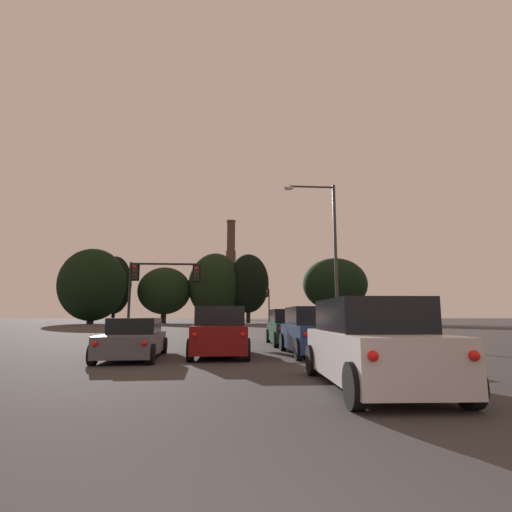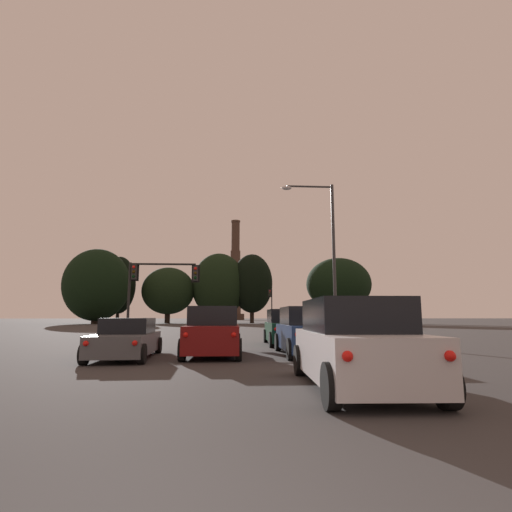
{
  "view_description": "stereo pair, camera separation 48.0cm",
  "coord_description": "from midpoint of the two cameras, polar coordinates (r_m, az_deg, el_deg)",
  "views": [
    {
      "loc": [
        -0.19,
        -2.25,
        1.49
      ],
      "look_at": [
        2.44,
        30.79,
        6.52
      ],
      "focal_mm": 28.0,
      "sensor_mm": 36.0,
      "label": 1
    },
    {
      "loc": [
        0.29,
        -2.29,
        1.49
      ],
      "look_at": [
        2.44,
        30.79,
        6.52
      ],
      "focal_mm": 28.0,
      "sensor_mm": 36.0,
      "label": 2
    }
  ],
  "objects": [
    {
      "name": "suv_center_lane_second",
      "position": [
        15.71,
        -5.18,
        -10.74
      ],
      "size": [
        2.16,
        4.93,
        1.86
      ],
      "rotation": [
        0.0,
        0.0,
        -0.01
      ],
      "color": "maroon",
      "rests_on": "ground_plane"
    },
    {
      "name": "suv_right_lane_third",
      "position": [
        8.94,
        15.48,
        -12.09
      ],
      "size": [
        2.28,
        4.97,
        1.86
      ],
      "rotation": [
        0.0,
        0.0,
        -0.04
      ],
      "color": "silver",
      "rests_on": "ground_plane"
    },
    {
      "name": "suv_right_lane_front",
      "position": [
        21.62,
        4.93,
        -10.15
      ],
      "size": [
        2.17,
        4.93,
        1.86
      ],
      "rotation": [
        0.0,
        0.0,
        -0.01
      ],
      "color": "#0F3823",
      "rests_on": "ground_plane"
    },
    {
      "name": "suv_right_lane_second",
      "position": [
        16.11,
        8.14,
        -10.63
      ],
      "size": [
        2.13,
        4.92,
        1.86
      ],
      "rotation": [
        0.0,
        0.0,
        -0.01
      ],
      "color": "navy",
      "rests_on": "ground_plane"
    },
    {
      "name": "sedan_left_lane_second",
      "position": [
        15.37,
        -17.07,
        -11.31
      ],
      "size": [
        2.16,
        4.77,
        1.43
      ],
      "rotation": [
        0.0,
        0.0,
        0.04
      ],
      "color": "#4C4F54",
      "rests_on": "ground_plane"
    },
    {
      "name": "traffic_light_overhead_left",
      "position": [
        28.81,
        -13.94,
        -3.38
      ],
      "size": [
        5.05,
        0.5,
        5.24
      ],
      "color": "black",
      "rests_on": "ground_plane"
    },
    {
      "name": "traffic_light_far_right",
      "position": [
        63.62,
        2.36,
        -6.51
      ],
      "size": [
        0.78,
        0.5,
        5.84
      ],
      "color": "black",
      "rests_on": "ground_plane"
    },
    {
      "name": "street_lamp",
      "position": [
        25.49,
        10.53,
        1.64
      ],
      "size": [
        3.36,
        0.36,
        9.87
      ],
      "color": "#38383A",
      "rests_on": "ground_plane"
    },
    {
      "name": "smokestack",
      "position": [
        171.52,
        -2.91,
        -3.45
      ],
      "size": [
        7.91,
        7.91,
        43.04
      ],
      "color": "#3C2B22",
      "rests_on": "ground_plane"
    },
    {
      "name": "treeline_center_left",
      "position": [
        90.36,
        -5.19,
        -4.2
      ],
      "size": [
        12.03,
        10.82,
        15.64
      ],
      "color": "black",
      "rests_on": "ground_plane"
    },
    {
      "name": "treeline_far_left",
      "position": [
        88.04,
        -21.66,
        -3.84
      ],
      "size": [
        13.38,
        12.04,
        15.29
      ],
      "color": "black",
      "rests_on": "ground_plane"
    },
    {
      "name": "treeline_center_right",
      "position": [
        83.81,
        11.89,
        -3.98
      ],
      "size": [
        13.26,
        11.93,
        13.42
      ],
      "color": "black",
      "rests_on": "ground_plane"
    },
    {
      "name": "treeline_right_mid",
      "position": [
        90.21,
        -0.42,
        -3.93
      ],
      "size": [
        9.22,
        8.3,
        15.5
      ],
      "color": "black",
      "rests_on": "ground_plane"
    },
    {
      "name": "treeline_left_mid",
      "position": [
        90.62,
        -12.28,
        -4.88
      ],
      "size": [
        11.55,
        10.39,
        12.3
      ],
      "color": "black",
      "rests_on": "ground_plane"
    },
    {
      "name": "treeline_far_right",
      "position": [
        92.66,
        -18.85,
        -3.95
      ],
      "size": [
        7.13,
        6.42,
        14.61
      ],
      "color": "black",
      "rests_on": "ground_plane"
    }
  ]
}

